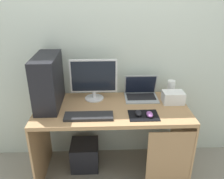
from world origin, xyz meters
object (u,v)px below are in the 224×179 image
object	(u,v)px
mouse_right	(150,114)
mouse_left	(138,113)
keyboard	(89,116)
monitor	(94,79)
subwoofer	(85,155)
laptop	(141,93)
pc_tower	(48,82)
projector	(173,97)
speaker	(171,88)

from	to	relation	value
mouse_right	mouse_left	bearing A→B (deg)	165.26
keyboard	mouse_left	distance (m)	0.43
monitor	subwoofer	bearing A→B (deg)	-146.07
subwoofer	laptop	bearing A→B (deg)	9.60
mouse_right	subwoofer	world-z (taller)	mouse_right
pc_tower	keyboard	size ratio (longest dim) A/B	1.14
monitor	mouse_left	bearing A→B (deg)	-40.72
monitor	mouse_right	size ratio (longest dim) A/B	4.70
pc_tower	monitor	bearing A→B (deg)	15.24
mouse_right	monitor	bearing A→B (deg)	143.33
pc_tower	mouse_right	distance (m)	0.96
pc_tower	mouse_right	world-z (taller)	pc_tower
keyboard	mouse_left	size ratio (longest dim) A/B	4.38
pc_tower	projector	size ratio (longest dim) A/B	2.40
keyboard	mouse_right	xyz separation A→B (m)	(0.53, -0.00, 0.01)
laptop	monitor	bearing A→B (deg)	-177.58
monitor	keyboard	xyz separation A→B (m)	(-0.04, -0.36, -0.20)
keyboard	monitor	bearing A→B (deg)	84.11
mouse_left	subwoofer	distance (m)	0.87
keyboard	mouse_left	bearing A→B (deg)	2.65
monitor	keyboard	world-z (taller)	monitor
projector	mouse_right	size ratio (longest dim) A/B	2.08
laptop	projector	xyz separation A→B (m)	(0.29, -0.13, 0.01)
monitor	mouse_left	size ratio (longest dim) A/B	4.70
subwoofer	projector	bearing A→B (deg)	-2.05
mouse_left	keyboard	bearing A→B (deg)	-177.35
keyboard	mouse_right	world-z (taller)	mouse_right
laptop	projector	world-z (taller)	laptop
subwoofer	keyboard	bearing A→B (deg)	-73.67
mouse_right	pc_tower	bearing A→B (deg)	164.33
pc_tower	monitor	world-z (taller)	pc_tower
projector	subwoofer	size ratio (longest dim) A/B	0.69
pc_tower	projector	world-z (taller)	pc_tower
pc_tower	speaker	world-z (taller)	pc_tower
monitor	speaker	xyz separation A→B (m)	(0.78, 0.05, -0.13)
laptop	mouse_left	distance (m)	0.37
speaker	subwoofer	size ratio (longest dim) A/B	0.58
speaker	projector	bearing A→B (deg)	-97.13
pc_tower	mouse_right	size ratio (longest dim) A/B	5.01
speaker	monitor	bearing A→B (deg)	-176.46
pc_tower	monitor	xyz separation A→B (m)	(0.41, 0.11, -0.03)
pc_tower	subwoofer	bearing A→B (deg)	6.24
speaker	mouse_left	bearing A→B (deg)	-134.99
monitor	mouse_right	world-z (taller)	monitor
subwoofer	monitor	bearing A→B (deg)	33.93
speaker	mouse_right	xyz separation A→B (m)	(-0.29, -0.41, -0.06)
monitor	subwoofer	world-z (taller)	monitor
keyboard	subwoofer	distance (m)	0.70
pc_tower	speaker	xyz separation A→B (m)	(1.19, 0.16, -0.16)
subwoofer	mouse_right	bearing A→B (deg)	-25.05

